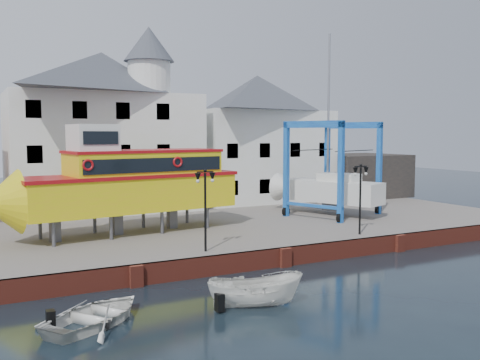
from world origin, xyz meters
name	(u,v)px	position (x,y,z in m)	size (l,w,h in m)	color
ground	(285,267)	(0.00, 0.00, 0.00)	(140.00, 140.00, 0.00)	#18232D
hardstanding	(201,226)	(0.00, 11.00, 0.50)	(44.00, 22.00, 1.00)	#6C635D
quay_wall	(284,257)	(0.00, 0.10, 0.50)	(44.00, 0.47, 1.00)	maroon
building_white_main	(105,129)	(-4.87, 18.39, 7.34)	(14.00, 8.30, 14.00)	white
building_white_right	(257,138)	(9.00, 19.00, 6.60)	(12.00, 8.00, 11.20)	white
shed_dark	(357,175)	(19.00, 17.00, 3.00)	(8.00, 7.00, 4.00)	black
lamp_post_left	(205,189)	(-4.00, 1.20, 4.17)	(1.12, 0.32, 4.20)	black
lamp_post_right	(360,181)	(6.00, 1.20, 4.17)	(1.12, 0.32, 4.20)	black
tour_boat	(117,183)	(-6.75, 7.78, 4.06)	(15.27, 5.60, 6.50)	#59595E
travel_lift	(324,184)	(9.02, 8.87, 3.20)	(7.46, 8.94, 13.19)	#12349F
motorboat_a	(255,306)	(-4.52, -4.95, 0.00)	(1.46, 3.89, 1.50)	silver
motorboat_d	(97,324)	(-10.66, -3.98, 0.00)	(3.17, 4.43, 0.92)	silver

